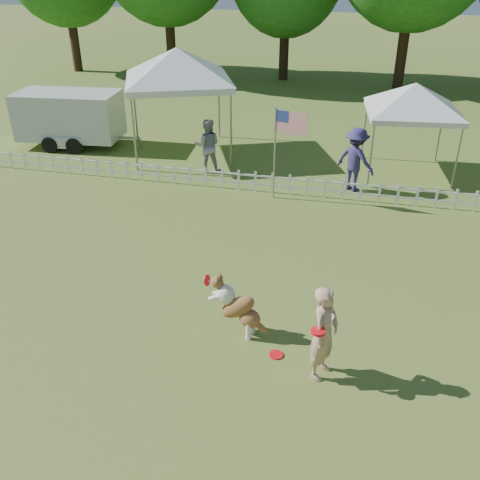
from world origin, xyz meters
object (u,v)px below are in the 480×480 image
at_px(canopy_tent_left, 179,103).
at_px(spectator_b, 355,160).
at_px(dog, 239,307).
at_px(handler, 324,333).
at_px(canopy_tent_right, 409,130).
at_px(flag_pole, 275,154).
at_px(spectator_a, 208,146).
at_px(frisbee_on_turf, 276,355).
at_px(cargo_trailer, 70,119).

xyz_separation_m(canopy_tent_left, spectator_b, (5.95, -1.98, -0.78)).
relative_size(dog, spectator_b, 0.61).
xyz_separation_m(handler, canopy_tent_left, (-5.85, 10.00, 0.87)).
bearing_deg(canopy_tent_right, flag_pole, -147.77).
distance_m(canopy_tent_left, spectator_a, 2.27).
bearing_deg(flag_pole, dog, -71.60).
height_order(canopy_tent_right, spectator_a, canopy_tent_right).
bearing_deg(flag_pole, spectator_b, 41.59).
bearing_deg(frisbee_on_turf, cargo_trailer, 133.61).
xyz_separation_m(canopy_tent_left, flag_pole, (3.79, -3.11, -0.42)).
distance_m(dog, frisbee_on_turf, 1.06).
xyz_separation_m(canopy_tent_left, cargo_trailer, (-4.05, -0.17, -0.74)).
height_order(dog, frisbee_on_turf, dog).
relative_size(handler, dog, 1.49).
bearing_deg(dog, spectator_a, 120.25).
distance_m(spectator_a, spectator_b, 4.56).
relative_size(dog, cargo_trailer, 0.26).
bearing_deg(canopy_tent_right, cargo_trailer, 173.52).
relative_size(handler, spectator_a, 0.99).
xyz_separation_m(flag_pole, spectator_a, (-2.38, 1.56, -0.44)).
height_order(handler, canopy_tent_right, canopy_tent_right).
bearing_deg(cargo_trailer, canopy_tent_left, -3.28).
distance_m(cargo_trailer, spectator_b, 10.17).
xyz_separation_m(flag_pole, spectator_b, (2.16, 1.13, -0.36)).
relative_size(frisbee_on_turf, flag_pole, 0.10).
height_order(frisbee_on_turf, flag_pole, flag_pole).
distance_m(dog, spectator_a, 8.23).
distance_m(dog, canopy_tent_right, 9.64).
distance_m(handler, cargo_trailer, 13.95).
xyz_separation_m(frisbee_on_turf, canopy_tent_right, (2.39, 9.53, 1.35)).
height_order(handler, spectator_a, spectator_a).
relative_size(handler, canopy_tent_right, 0.61).
bearing_deg(cargo_trailer, frisbee_on_turf, -52.14).
xyz_separation_m(canopy_tent_left, canopy_tent_right, (7.44, -0.20, -0.34)).
height_order(cargo_trailer, spectator_a, cargo_trailer).
bearing_deg(dog, frisbee_on_turf, -20.80).
xyz_separation_m(handler, cargo_trailer, (-9.90, 9.83, 0.13)).
xyz_separation_m(handler, frisbee_on_turf, (-0.79, 0.27, -0.82)).
height_order(canopy_tent_left, cargo_trailer, canopy_tent_left).
bearing_deg(canopy_tent_right, canopy_tent_left, 172.11).
distance_m(flag_pole, spectator_b, 2.46).
relative_size(handler, spectator_b, 0.91).
bearing_deg(canopy_tent_left, dog, -88.00).
height_order(canopy_tent_left, canopy_tent_right, canopy_tent_left).
bearing_deg(flag_pole, canopy_tent_left, 154.62).
bearing_deg(canopy_tent_left, spectator_b, -41.16).
bearing_deg(canopy_tent_right, dog, -115.63).
height_order(handler, spectator_b, spectator_b).
bearing_deg(frisbee_on_turf, dog, 149.26).
height_order(dog, spectator_b, spectator_b).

